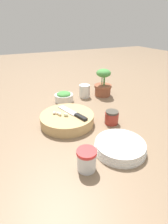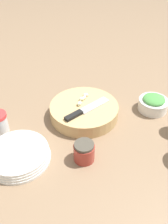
{
  "view_description": "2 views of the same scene",
  "coord_description": "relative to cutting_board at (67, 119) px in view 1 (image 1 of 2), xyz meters",
  "views": [
    {
      "loc": [
        0.72,
        -0.34,
        0.47
      ],
      "look_at": [
        0.0,
        -0.0,
        0.06
      ],
      "focal_mm": 28.0,
      "sensor_mm": 36.0,
      "label": 1
    },
    {
      "loc": [
        0.31,
        0.63,
        0.64
      ],
      "look_at": [
        -0.0,
        -0.05,
        0.05
      ],
      "focal_mm": 40.0,
      "sensor_mm": 36.0,
      "label": 2
    }
  ],
  "objects": [
    {
      "name": "garlic_cloves",
      "position": [
        -0.01,
        -0.03,
        0.03
      ],
      "size": [
        0.08,
        0.07,
        0.02
      ],
      "color": "#F1DDC9",
      "rests_on": "cutting_board"
    },
    {
      "name": "honey_jar",
      "position": [
        0.1,
        0.21,
        0.01
      ],
      "size": [
        0.07,
        0.07,
        0.07
      ],
      "color": "#9E3328",
      "rests_on": "ground_plane"
    },
    {
      "name": "spice_jar",
      "position": [
        0.33,
        -0.05,
        0.01
      ],
      "size": [
        0.07,
        0.07,
        0.08
      ],
      "color": "silver",
      "rests_on": "ground_plane"
    },
    {
      "name": "potted_herb",
      "position": [
        -0.27,
        0.37,
        0.06
      ],
      "size": [
        0.12,
        0.12,
        0.19
      ],
      "color": "#935138",
      "rests_on": "ground_plane"
    },
    {
      "name": "ground_plane",
      "position": [
        0.02,
        0.09,
        -0.03
      ],
      "size": [
        5.0,
        5.0,
        0.0
      ],
      "primitive_type": "plane",
      "color": "#7F664C"
    },
    {
      "name": "herb_bowl",
      "position": [
        -0.28,
        0.08,
        0.01
      ],
      "size": [
        0.12,
        0.12,
        0.07
      ],
      "color": "silver",
      "rests_on": "ground_plane"
    },
    {
      "name": "plate_stack",
      "position": [
        0.29,
        0.12,
        -0.01
      ],
      "size": [
        0.21,
        0.21,
        0.04
      ],
      "color": "silver",
      "rests_on": "ground_plane"
    },
    {
      "name": "coffee_mug",
      "position": [
        -0.29,
        0.24,
        0.02
      ],
      "size": [
        0.1,
        0.08,
        0.09
      ],
      "color": "silver",
      "rests_on": "ground_plane"
    },
    {
      "name": "cutting_board",
      "position": [
        0.0,
        0.0,
        0.0
      ],
      "size": [
        0.27,
        0.27,
        0.05
      ],
      "color": "tan",
      "rests_on": "ground_plane"
    },
    {
      "name": "chef_knife",
      "position": [
        0.01,
        0.03,
        0.03
      ],
      "size": [
        0.21,
        0.09,
        0.01
      ],
      "rotation": [
        0.0,
        0.0,
        1.86
      ],
      "color": "black",
      "rests_on": "cutting_board"
    }
  ]
}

